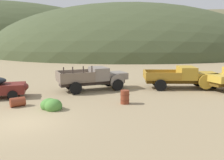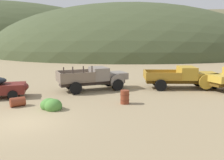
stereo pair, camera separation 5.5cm
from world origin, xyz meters
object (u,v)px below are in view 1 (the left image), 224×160
(truck_primer_gray, at_px, (98,78))
(oil_drum_spare, at_px, (125,97))
(truck_mustard, at_px, (185,77))
(oil_drum_tipped, at_px, (18,102))

(truck_primer_gray, distance_m, oil_drum_spare, 5.03)
(truck_mustard, xyz_separation_m, oil_drum_tipped, (-13.23, -3.07, -0.71))
(oil_drum_tipped, relative_size, oil_drum_spare, 1.15)
(oil_drum_tipped, distance_m, oil_drum_spare, 6.93)
(oil_drum_tipped, bearing_deg, truck_primer_gray, 35.46)
(truck_mustard, distance_m, oil_drum_spare, 7.44)
(oil_drum_tipped, xyz_separation_m, oil_drum_spare, (6.88, -0.77, 0.16))
(truck_mustard, height_order, oil_drum_spare, truck_mustard)
(truck_mustard, relative_size, oil_drum_tipped, 6.07)
(oil_drum_spare, bearing_deg, truck_mustard, 31.16)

